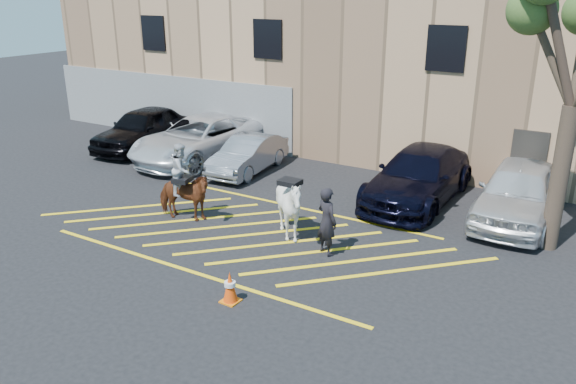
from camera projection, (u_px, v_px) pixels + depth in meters
The scene contains 12 objects.
ground at pixel (255, 231), 15.89m from camera, with size 90.00×90.00×0.00m, color black.
car_black_suv at pixel (143, 128), 23.79m from camera, with size 2.06×5.12×1.74m, color black.
car_white_pickup at pixel (201, 139), 22.25m from camera, with size 2.83×6.15×1.71m, color silver.
car_silver_sedan at pixel (248, 155), 20.82m from camera, with size 1.40×4.02×1.32m, color gray.
car_blue_suv at pixel (419, 176), 17.96m from camera, with size 2.31×5.67×1.65m, color black.
car_white_suv at pixel (519, 192), 16.41m from camera, with size 2.06×5.12×1.75m, color silver.
handler at pixel (327, 221), 14.26m from camera, with size 0.66×0.43×1.80m, color black.
warehouse at pixel (408, 57), 24.32m from camera, with size 32.42×10.20×7.30m.
hatching_zone at pixel (249, 235), 15.65m from camera, with size 12.60×5.12×0.01m.
mounted_bay at pixel (183, 190), 16.35m from camera, with size 1.91×1.20×2.34m.
saddled_white at pixel (290, 207), 15.15m from camera, with size 1.48×1.67×1.82m.
traffic_cone at pixel (230, 287), 12.21m from camera, with size 0.40×0.40×0.73m.
Camera 1 is at (8.24, -12.02, 6.50)m, focal length 35.00 mm.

